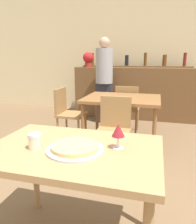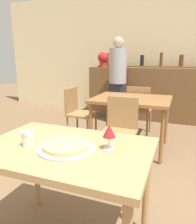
# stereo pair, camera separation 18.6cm
# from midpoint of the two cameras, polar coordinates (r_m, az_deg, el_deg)

# --- Properties ---
(wall_back) EXTENTS (8.00, 0.05, 2.80)m
(wall_back) POSITION_cam_midpoint_polar(r_m,az_deg,el_deg) (5.39, 9.33, 14.72)
(wall_back) COLOR beige
(wall_back) RESTS_ON ground_plane
(dining_table_near) EXTENTS (1.09, 0.74, 0.76)m
(dining_table_near) POSITION_cam_midpoint_polar(r_m,az_deg,el_deg) (1.45, -10.11, -12.46)
(dining_table_near) COLOR #A87F51
(dining_table_near) RESTS_ON ground_plane
(dining_table_far) EXTENTS (1.07, 0.85, 0.76)m
(dining_table_far) POSITION_cam_midpoint_polar(r_m,az_deg,el_deg) (3.17, 4.62, 2.35)
(dining_table_far) COLOR brown
(dining_table_far) RESTS_ON ground_plane
(bar_counter) EXTENTS (2.60, 0.56, 1.11)m
(bar_counter) POSITION_cam_midpoint_polar(r_m,az_deg,el_deg) (4.94, 8.32, 5.01)
(bar_counter) COLOR brown
(bar_counter) RESTS_ON ground_plane
(bar_back_shelf) EXTENTS (2.39, 0.24, 0.32)m
(bar_back_shelf) POSITION_cam_midpoint_polar(r_m,az_deg,el_deg) (5.03, 8.27, 12.32)
(bar_back_shelf) COLOR brown
(bar_back_shelf) RESTS_ON bar_counter
(chair_far_side_front) EXTENTS (0.40, 0.40, 0.86)m
(chair_far_side_front) POSITION_cam_midpoint_polar(r_m,az_deg,el_deg) (2.64, 2.13, -3.85)
(chair_far_side_front) COLOR olive
(chair_far_side_front) RESTS_ON ground_plane
(chair_far_side_back) EXTENTS (0.40, 0.40, 0.86)m
(chair_far_side_back) POSITION_cam_midpoint_polar(r_m,az_deg,el_deg) (3.78, 6.25, 1.56)
(chair_far_side_back) COLOR olive
(chair_far_side_back) RESTS_ON ground_plane
(chair_far_side_left) EXTENTS (0.40, 0.40, 0.86)m
(chair_far_side_left) POSITION_cam_midpoint_polar(r_m,az_deg,el_deg) (3.46, -9.59, 0.28)
(chair_far_side_left) COLOR olive
(chair_far_side_left) RESTS_ON ground_plane
(pizza_tray) EXTENTS (0.36, 0.36, 0.04)m
(pizza_tray) POSITION_cam_midpoint_polar(r_m,az_deg,el_deg) (1.37, -9.96, -9.23)
(pizza_tray) COLOR #B7B7BC
(pizza_tray) RESTS_ON dining_table_near
(cheese_shaker) EXTENTS (0.08, 0.08, 0.10)m
(cheese_shaker) POSITION_cam_midpoint_polar(r_m,az_deg,el_deg) (1.44, -19.81, -7.22)
(cheese_shaker) COLOR beige
(cheese_shaker) RESTS_ON dining_table_near
(person_standing) EXTENTS (0.34, 0.34, 1.71)m
(person_standing) POSITION_cam_midpoint_polar(r_m,az_deg,el_deg) (4.43, 0.42, 8.96)
(person_standing) COLOR #2D2D38
(person_standing) RESTS_ON ground_plane
(wine_glass) EXTENTS (0.08, 0.08, 0.16)m
(wine_glass) POSITION_cam_midpoint_polar(r_m,az_deg,el_deg) (1.34, 1.34, -5.04)
(wine_glass) COLOR silver
(wine_glass) RESTS_ON dining_table_near
(potted_plant) EXTENTS (0.24, 0.24, 0.33)m
(potted_plant) POSITION_cam_midpoint_polar(r_m,az_deg,el_deg) (5.07, -3.65, 13.73)
(potted_plant) COLOR maroon
(potted_plant) RESTS_ON bar_counter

